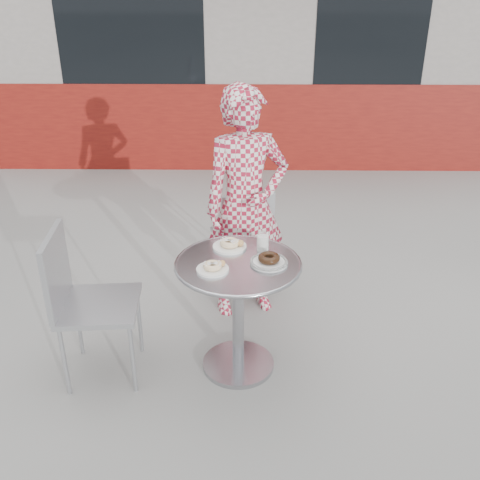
{
  "coord_description": "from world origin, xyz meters",
  "views": [
    {
      "loc": [
        0.07,
        -2.54,
        2.05
      ],
      "look_at": [
        0.04,
        0.1,
        0.76
      ],
      "focal_mm": 40.0,
      "sensor_mm": 36.0,
      "label": 1
    }
  ],
  "objects_px": {
    "chair_far": "(241,256)",
    "seated_person": "(246,205)",
    "plate_near": "(213,267)",
    "milk_cup": "(263,242)",
    "chair_left": "(101,332)",
    "plate_far": "(230,245)",
    "bistro_table": "(238,289)",
    "plate_checker": "(269,261)"
  },
  "relations": [
    {
      "from": "bistro_table",
      "to": "plate_checker",
      "type": "xyz_separation_m",
      "value": [
        0.16,
        -0.01,
        0.19
      ]
    },
    {
      "from": "seated_person",
      "to": "plate_checker",
      "type": "height_order",
      "value": "seated_person"
    },
    {
      "from": "plate_far",
      "to": "plate_checker",
      "type": "distance_m",
      "value": 0.28
    },
    {
      "from": "chair_far",
      "to": "chair_left",
      "type": "relative_size",
      "value": 0.88
    },
    {
      "from": "seated_person",
      "to": "plate_far",
      "type": "relative_size",
      "value": 7.96
    },
    {
      "from": "bistro_table",
      "to": "plate_near",
      "type": "distance_m",
      "value": 0.24
    },
    {
      "from": "seated_person",
      "to": "bistro_table",
      "type": "bearing_deg",
      "value": -111.32
    },
    {
      "from": "chair_left",
      "to": "plate_far",
      "type": "height_order",
      "value": "chair_left"
    },
    {
      "from": "plate_far",
      "to": "plate_near",
      "type": "height_order",
      "value": "plate_far"
    },
    {
      "from": "chair_far",
      "to": "plate_near",
      "type": "relative_size",
      "value": 4.6
    },
    {
      "from": "milk_cup",
      "to": "chair_left",
      "type": "bearing_deg",
      "value": -167.87
    },
    {
      "from": "seated_person",
      "to": "plate_far",
      "type": "distance_m",
      "value": 0.48
    },
    {
      "from": "chair_far",
      "to": "plate_near",
      "type": "distance_m",
      "value": 1.14
    },
    {
      "from": "bistro_table",
      "to": "seated_person",
      "type": "height_order",
      "value": "seated_person"
    },
    {
      "from": "bistro_table",
      "to": "plate_checker",
      "type": "bearing_deg",
      "value": -3.68
    },
    {
      "from": "chair_left",
      "to": "plate_near",
      "type": "distance_m",
      "value": 0.78
    },
    {
      "from": "bistro_table",
      "to": "plate_checker",
      "type": "height_order",
      "value": "plate_checker"
    },
    {
      "from": "chair_left",
      "to": "plate_checker",
      "type": "height_order",
      "value": "chair_left"
    },
    {
      "from": "bistro_table",
      "to": "seated_person",
      "type": "distance_m",
      "value": 0.69
    },
    {
      "from": "chair_far",
      "to": "seated_person",
      "type": "relative_size",
      "value": 0.51
    },
    {
      "from": "seated_person",
      "to": "plate_checker",
      "type": "xyz_separation_m",
      "value": [
        0.12,
        -0.66,
        -0.05
      ]
    },
    {
      "from": "chair_far",
      "to": "seated_person",
      "type": "height_order",
      "value": "seated_person"
    },
    {
      "from": "bistro_table",
      "to": "plate_near",
      "type": "relative_size",
      "value": 4.11
    },
    {
      "from": "plate_far",
      "to": "bistro_table",
      "type": "bearing_deg",
      "value": -74.56
    },
    {
      "from": "bistro_table",
      "to": "milk_cup",
      "type": "bearing_deg",
      "value": 45.81
    },
    {
      "from": "plate_far",
      "to": "plate_checker",
      "type": "xyz_separation_m",
      "value": [
        0.21,
        -0.18,
        -0.0
      ]
    },
    {
      "from": "chair_left",
      "to": "plate_near",
      "type": "xyz_separation_m",
      "value": [
        0.64,
        -0.03,
        0.44
      ]
    },
    {
      "from": "plate_checker",
      "to": "milk_cup",
      "type": "distance_m",
      "value": 0.16
    },
    {
      "from": "chair_left",
      "to": "plate_far",
      "type": "bearing_deg",
      "value": -77.25
    },
    {
      "from": "plate_near",
      "to": "milk_cup",
      "type": "distance_m",
      "value": 0.35
    },
    {
      "from": "chair_left",
      "to": "milk_cup",
      "type": "height_order",
      "value": "chair_left"
    },
    {
      "from": "plate_far",
      "to": "plate_near",
      "type": "xyz_separation_m",
      "value": [
        -0.08,
        -0.26,
        -0.0
      ]
    },
    {
      "from": "plate_near",
      "to": "milk_cup",
      "type": "bearing_deg",
      "value": 40.65
    },
    {
      "from": "plate_far",
      "to": "chair_far",
      "type": "bearing_deg",
      "value": 85.96
    },
    {
      "from": "chair_left",
      "to": "seated_person",
      "type": "xyz_separation_m",
      "value": [
        0.81,
        0.7,
        0.48
      ]
    },
    {
      "from": "chair_far",
      "to": "plate_far",
      "type": "bearing_deg",
      "value": 69.2
    },
    {
      "from": "chair_far",
      "to": "seated_person",
      "type": "bearing_deg",
      "value": 79.54
    },
    {
      "from": "plate_checker",
      "to": "milk_cup",
      "type": "xyz_separation_m",
      "value": [
        -0.03,
        0.15,
        0.03
      ]
    },
    {
      "from": "chair_far",
      "to": "plate_checker",
      "type": "xyz_separation_m",
      "value": [
        0.16,
        -0.95,
        0.47
      ]
    },
    {
      "from": "chair_left",
      "to": "plate_checker",
      "type": "relative_size",
      "value": 4.36
    },
    {
      "from": "chair_far",
      "to": "milk_cup",
      "type": "distance_m",
      "value": 0.95
    },
    {
      "from": "plate_checker",
      "to": "plate_near",
      "type": "bearing_deg",
      "value": -165.26
    }
  ]
}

